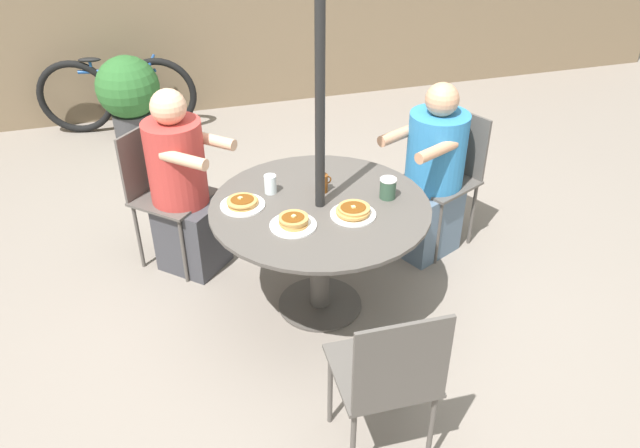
{
  "coord_description": "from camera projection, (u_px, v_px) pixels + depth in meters",
  "views": [
    {
      "loc": [
        -0.83,
        -2.78,
        2.45
      ],
      "look_at": [
        0.0,
        0.0,
        0.58
      ],
      "focal_mm": 35.0,
      "sensor_mm": 36.0,
      "label": 1
    }
  ],
  "objects": [
    {
      "name": "drinking_glass_a",
      "position": [
        270.0,
        184.0,
        3.47
      ],
      "size": [
        0.07,
        0.07,
        0.11
      ],
      "primitive_type": "cylinder",
      "color": "silver",
      "rests_on": "patio_table"
    },
    {
      "name": "umbrella_pole",
      "position": [
        320.0,
        144.0,
        3.19
      ],
      "size": [
        0.05,
        0.05,
        2.13
      ],
      "primitive_type": "cylinder",
      "color": "black",
      "rests_on": "ground"
    },
    {
      "name": "back_fence",
      "position": [
        222.0,
        24.0,
        5.96
      ],
      "size": [
        10.0,
        0.06,
        1.66
      ],
      "primitive_type": "cube",
      "color": "#7A664C",
      "rests_on": "ground"
    },
    {
      "name": "coffee_cup",
      "position": [
        388.0,
        188.0,
        3.42
      ],
      "size": [
        0.09,
        0.09,
        0.12
      ],
      "color": "#33513D",
      "rests_on": "patio_table"
    },
    {
      "name": "patio_chair_north",
      "position": [
        162.0,
        187.0,
        3.9
      ],
      "size": [
        0.59,
        0.59,
        0.91
      ],
      "rotation": [
        0.0,
        0.0,
        -2.33
      ],
      "color": "#514C47",
      "rests_on": "ground"
    },
    {
      "name": "patio_chair_east",
      "position": [
        389.0,
        375.0,
        2.57
      ],
      "size": [
        0.43,
        0.43,
        0.91
      ],
      "rotation": [
        0.0,
        0.0,
        -0.03
      ],
      "color": "#514C47",
      "rests_on": "ground"
    },
    {
      "name": "potted_shrub",
      "position": [
        129.0,
        94.0,
        5.51
      ],
      "size": [
        0.55,
        0.55,
        0.77
      ],
      "color": "#3D3D3F",
      "rests_on": "ground"
    },
    {
      "name": "pancake_plate_a",
      "position": [
        353.0,
        212.0,
        3.28
      ],
      "size": [
        0.24,
        0.24,
        0.06
      ],
      "color": "white",
      "rests_on": "patio_table"
    },
    {
      "name": "patio_table",
      "position": [
        320.0,
        227.0,
        3.46
      ],
      "size": [
        1.21,
        1.21,
        0.7
      ],
      "color": "#4C4742",
      "rests_on": "ground"
    },
    {
      "name": "syrup_bottle",
      "position": [
        322.0,
        182.0,
        3.48
      ],
      "size": [
        0.09,
        0.07,
        0.15
      ],
      "color": "brown",
      "rests_on": "patio_table"
    },
    {
      "name": "pancake_plate_b",
      "position": [
        293.0,
        222.0,
        3.19
      ],
      "size": [
        0.24,
        0.24,
        0.07
      ],
      "color": "white",
      "rests_on": "patio_table"
    },
    {
      "name": "diner_south",
      "position": [
        430.0,
        179.0,
        4.0
      ],
      "size": [
        0.6,
        0.53,
        1.16
      ],
      "rotation": [
        0.0,
        0.0,
        -4.29
      ],
      "color": "slate",
      "rests_on": "ground"
    },
    {
      "name": "ground_plane",
      "position": [
        320.0,
        304.0,
        3.76
      ],
      "size": [
        12.0,
        12.0,
        0.0
      ],
      "primitive_type": "plane",
      "color": "gray"
    },
    {
      "name": "diner_north",
      "position": [
        183.0,
        191.0,
        3.83
      ],
      "size": [
        0.57,
        0.57,
        1.19
      ],
      "rotation": [
        0.0,
        0.0,
        -2.33
      ],
      "color": "#3D3D42",
      "rests_on": "ground"
    },
    {
      "name": "bicycle",
      "position": [
        118.0,
        95.0,
        5.71
      ],
      "size": [
        1.42,
        0.46,
        0.71
      ],
      "rotation": [
        0.0,
        0.0,
        -0.2
      ],
      "color": "black",
      "rests_on": "ground"
    },
    {
      "name": "pancake_plate_c",
      "position": [
        242.0,
        203.0,
        3.37
      ],
      "size": [
        0.24,
        0.24,
        0.05
      ],
      "color": "white",
      "rests_on": "patio_table"
    },
    {
      "name": "patio_chair_south",
      "position": [
        448.0,
        170.0,
        4.09
      ],
      "size": [
        0.55,
        0.55,
        0.91
      ],
      "rotation": [
        0.0,
        0.0,
        -4.29
      ],
      "color": "#514C47",
      "rests_on": "ground"
    }
  ]
}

